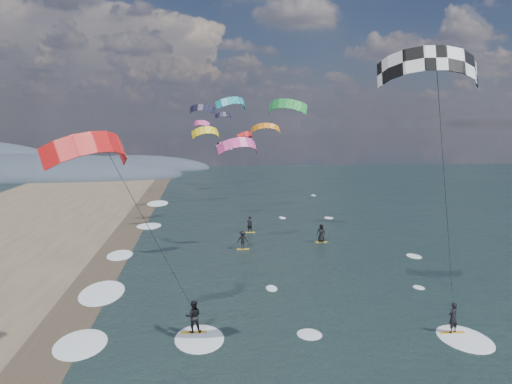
{
  "coord_description": "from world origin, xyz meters",
  "views": [
    {
      "loc": [
        -4.4,
        -22.66,
        11.17
      ],
      "look_at": [
        -1.0,
        12.0,
        7.0
      ],
      "focal_mm": 40.0,
      "sensor_mm": 36.0,
      "label": 1
    }
  ],
  "objects": [
    {
      "name": "kitesurfer_near_a",
      "position": [
        5.82,
        0.7,
        11.02
      ],
      "size": [
        7.74,
        8.53,
        14.8
      ],
      "color": "gold",
      "rests_on": "ground"
    },
    {
      "name": "coastal_hills",
      "position": [
        -44.84,
        107.86,
        0.0
      ],
      "size": [
        80.0,
        41.0,
        15.0
      ],
      "color": "#3D4756",
      "rests_on": "ground"
    },
    {
      "name": "bg_kite_field",
      "position": [
        0.2,
        52.49,
        11.26
      ],
      "size": [
        12.87,
        67.13,
        7.48
      ],
      "color": "#D83F8C",
      "rests_on": "ground"
    },
    {
      "name": "kitesurfer_near_b",
      "position": [
        -7.23,
        2.68,
        7.38
      ],
      "size": [
        7.04,
        9.28,
        11.68
      ],
      "color": "gold",
      "rests_on": "ground"
    },
    {
      "name": "wet_sand_strip",
      "position": [
        -12.0,
        10.0,
        0.0
      ],
      "size": [
        3.0,
        240.0,
        0.0
      ],
      "primitive_type": "cube",
      "color": "#382D23",
      "rests_on": "ground"
    },
    {
      "name": "far_kitesurfers",
      "position": [
        2.24,
        29.6,
        0.86
      ],
      "size": [
        8.74,
        8.5,
        1.76
      ],
      "color": "gold",
      "rests_on": "ground"
    },
    {
      "name": "shoreline_surf",
      "position": [
        -10.8,
        14.75,
        0.0
      ],
      "size": [
        2.4,
        79.4,
        0.11
      ],
      "color": "white",
      "rests_on": "ground"
    }
  ]
}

